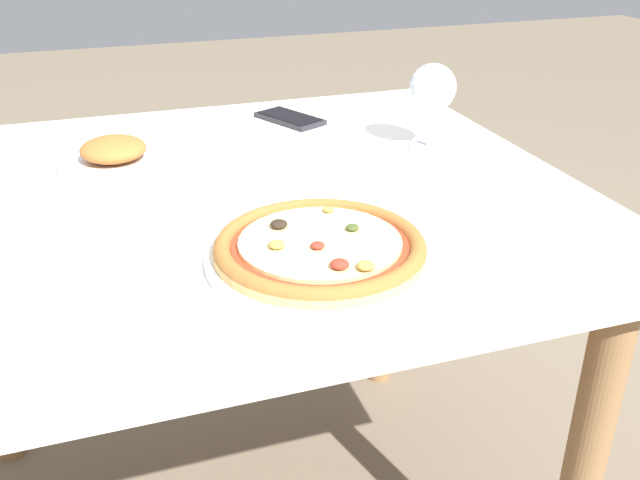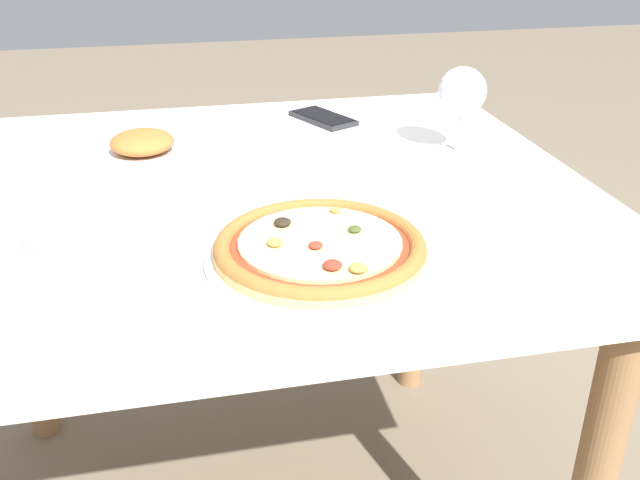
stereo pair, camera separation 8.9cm
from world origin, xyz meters
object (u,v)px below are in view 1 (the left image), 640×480
Objects in this scene: side_plate at (114,155)px; fork at (8,283)px; cell_phone at (290,118)px; pizza_plate at (320,249)px; wine_glass_far_left at (432,90)px; dining_table at (225,249)px.

fork is at bearing -111.79° from side_plate.
pizza_plate is at bearing -102.63° from cell_phone.
fork is at bearing 170.83° from pizza_plate.
wine_glass_far_left reaches higher than cell_phone.
wine_glass_far_left is 0.96× the size of cell_phone.
cell_phone is (-0.19, 0.24, -0.10)m from wine_glass_far_left.
fork is (-0.37, 0.06, -0.01)m from pizza_plate.
wine_glass_far_left is (0.33, 0.35, 0.09)m from pizza_plate.
dining_table is 0.29m from pizza_plate.
cell_phone reaches higher than dining_table.
pizza_plate is 0.49m from side_plate.
pizza_plate is at bearing -73.20° from dining_table.
cell_phone is at bearing 58.07° from dining_table.
fork reaches higher than dining_table.
dining_table is 5.89× the size of side_plate.
dining_table is 0.37m from fork.
fork is 1.06× the size of cell_phone.
side_plate is (-0.55, 0.09, -0.09)m from wine_glass_far_left.
dining_table is 7.01× the size of cell_phone.
side_plate is at bearing 128.38° from dining_table.
fork is at bearing -157.34° from wine_glass_far_left.
pizza_plate is 1.53× the size of side_plate.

